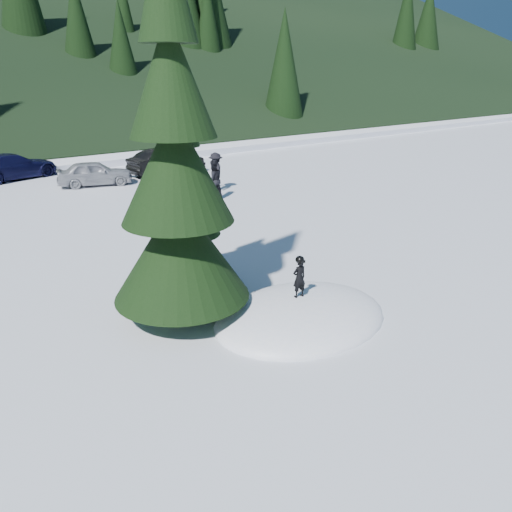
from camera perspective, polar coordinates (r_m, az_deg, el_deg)
ground at (r=12.21m, az=5.12°, el=-7.07°), size 200.00×200.00×0.00m
snow_mound at (r=12.21m, az=5.12°, el=-7.07°), size 4.48×3.52×0.96m
spruce_tall at (r=11.26m, az=-9.08°, el=8.38°), size 3.20×3.20×8.60m
spruce_short at (r=13.21m, az=-7.92°, el=4.78°), size 2.20×2.20×5.37m
child_skier at (r=11.97m, az=4.96°, el=-2.52°), size 0.38×0.27×0.98m
adult_0 at (r=23.24m, az=-4.90°, el=8.67°), size 0.93×0.74×1.82m
adult_1 at (r=25.70m, az=-7.39°, el=9.55°), size 1.06×0.81×1.67m
adult_2 at (r=25.10m, az=-4.61°, el=9.60°), size 1.13×1.38×1.86m
car_3 at (r=30.72m, az=-26.12°, el=9.19°), size 5.21×3.21×1.41m
car_4 at (r=27.45m, az=-17.96°, el=9.00°), size 4.02×2.52×1.28m
car_5 at (r=29.44m, az=-10.19°, el=10.56°), size 4.52×1.90×1.45m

